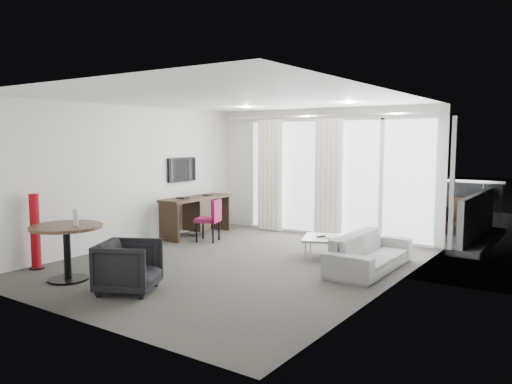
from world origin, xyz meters
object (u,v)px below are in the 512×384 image
Objects in this scene: desk at (196,216)px; round_table at (67,253)px; red_lamp at (35,232)px; coffee_table at (327,247)px; tub_armchair at (129,266)px; sofa at (370,252)px; desk_chair at (208,220)px; rattan_chair_a at (402,211)px; rattan_chair_b at (458,215)px.

desk is 1.72× the size of round_table.
coffee_table is (3.35, 3.19, -0.41)m from red_lamp.
sofa is at bearing -64.41° from tub_armchair.
tub_armchair is (1.12, 0.13, -0.06)m from round_table.
desk is 4.04m from sofa.
red_lamp is at bearing -123.84° from desk_chair.
rattan_chair_a reaches higher than rattan_chair_b.
round_table is (0.13, -3.21, -0.02)m from desk_chair.
desk is 2.30× the size of tub_armchair.
sofa is at bearing -21.12° from coffee_table.
desk_chair is 1.02× the size of rattan_chair_a.
red_lamp reaches higher than rattan_chair_a.
sofa is at bearing -97.92° from rattan_chair_b.
desk is at bearing 1.19° from tub_armchair.
desk is at bearing 85.84° from red_lamp.
rattan_chair_b is (3.80, 3.73, -0.04)m from desk_chair.
tub_armchair is at bearing 142.56° from sofa.
red_lamp is at bearing -104.43° from rattan_chair_a.
red_lamp is 2.09m from tub_armchair.
round_table is at bearing -97.17° from rattan_chair_a.
desk is at bearing 131.78° from desk_chair.
red_lamp is at bearing 63.25° from tub_armchair.
desk reaches higher than tub_armchair.
rattan_chair_a is (2.58, 6.65, 0.01)m from round_table.
desk_chair is at bearing -177.84° from coffee_table.
sofa is (3.41, -0.25, -0.14)m from desk_chair.
rattan_chair_b reaches higher than tub_armchair.
desk is at bearing -122.60° from rattan_chair_a.
round_table is at bearing 132.01° from sofa.
sofa is (0.90, -0.35, 0.10)m from coffee_table.
round_table is 0.98m from red_lamp.
round_table is 0.85× the size of red_lamp.
round_table is at bearing -120.22° from rattan_chair_b.
red_lamp is (-0.83, -3.09, 0.17)m from desk_chair.
red_lamp reaches higher than sofa.
desk_chair reaches higher than sofa.
rattan_chair_a reaches higher than coffee_table.
coffee_table is at bearing 54.16° from round_table.
coffee_table is 3.36m from rattan_chair_a.
desk_chair is 0.44× the size of sofa.
tub_armchair is at bearing -86.80° from desk_chair.
rattan_chair_a is (3.29, 3.11, 0.00)m from desk.
desk_chair is (0.59, -0.33, 0.01)m from desk.
red_lamp is (-0.25, -3.42, 0.18)m from desk.
tub_armchair reaches higher than sofa.
round_table is 7.86m from rattan_chair_b.
red_lamp is 4.64m from coffee_table.
red_lamp reaches higher than desk_chair.
desk_chair is at bearing -114.16° from rattan_chair_a.
desk_chair reaches higher than rattan_chair_a.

